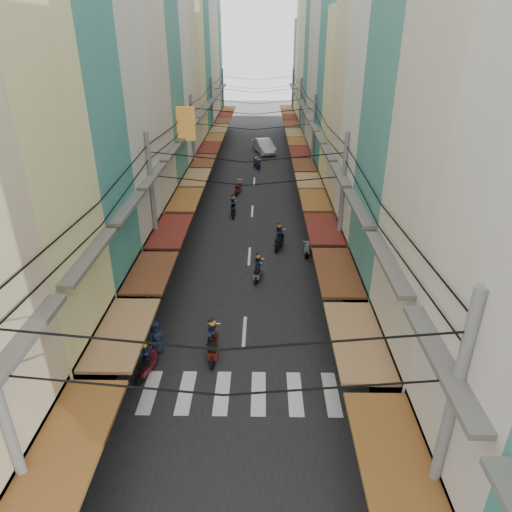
# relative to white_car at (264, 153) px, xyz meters

# --- Properties ---
(ground) EXTENTS (160.00, 160.00, 0.00)m
(ground) POSITION_rel_white_car_xyz_m (-0.90, -33.42, 0.00)
(ground) COLOR slate
(ground) RESTS_ON ground
(road) EXTENTS (10.00, 80.00, 0.02)m
(road) POSITION_rel_white_car_xyz_m (-0.90, -13.42, 0.01)
(road) COLOR black
(road) RESTS_ON ground
(sidewalk_left) EXTENTS (3.00, 80.00, 0.06)m
(sidewalk_left) POSITION_rel_white_car_xyz_m (-7.40, -13.42, 0.03)
(sidewalk_left) COLOR slate
(sidewalk_left) RESTS_ON ground
(sidewalk_right) EXTENTS (3.00, 80.00, 0.06)m
(sidewalk_right) POSITION_rel_white_car_xyz_m (5.60, -13.42, 0.03)
(sidewalk_right) COLOR slate
(sidewalk_right) RESTS_ON ground
(crosswalk) EXTENTS (7.55, 2.40, 0.01)m
(crosswalk) POSITION_rel_white_car_xyz_m (-0.90, -39.42, 0.03)
(crosswalk) COLOR silver
(crosswalk) RESTS_ON ground
(building_row_left) EXTENTS (7.80, 67.67, 23.70)m
(building_row_left) POSITION_rel_white_car_xyz_m (-8.82, -16.86, 9.78)
(building_row_left) COLOR silver
(building_row_left) RESTS_ON ground
(building_row_right) EXTENTS (7.80, 68.98, 22.59)m
(building_row_right) POSITION_rel_white_car_xyz_m (7.01, -16.98, 9.41)
(building_row_right) COLOR teal
(building_row_right) RESTS_ON ground
(utility_poles) EXTENTS (10.20, 66.13, 8.20)m
(utility_poles) POSITION_rel_white_car_xyz_m (-0.90, -18.41, 6.59)
(utility_poles) COLOR slate
(utility_poles) RESTS_ON ground
(white_car) EXTENTS (5.98, 3.65, 1.97)m
(white_car) POSITION_rel_white_car_xyz_m (0.00, 0.00, 0.00)
(white_car) COLOR silver
(white_car) RESTS_ON ground
(bicycle) EXTENTS (1.94, 1.21, 1.25)m
(bicycle) POSITION_rel_white_car_xyz_m (4.73, -31.02, 0.00)
(bicycle) COLOR black
(bicycle) RESTS_ON ground
(moving_scooters) EXTENTS (8.01, 33.68, 1.94)m
(moving_scooters) POSITION_rel_white_car_xyz_m (-1.26, -27.25, 0.53)
(moving_scooters) COLOR black
(moving_scooters) RESTS_ON ground
(parked_scooters) EXTENTS (13.06, 13.41, 1.01)m
(parked_scooters) POSITION_rel_white_car_xyz_m (3.72, -36.37, 0.46)
(parked_scooters) COLOR black
(parked_scooters) RESTS_ON ground
(pedestrians) EXTENTS (14.03, 18.31, 2.14)m
(pedestrians) POSITION_rel_white_car_xyz_m (-4.92, -30.50, 1.02)
(pedestrians) COLOR black
(pedestrians) RESTS_ON ground
(market_umbrella) EXTENTS (2.52, 2.52, 2.65)m
(market_umbrella) POSITION_rel_white_car_xyz_m (6.20, -40.24, 2.34)
(market_umbrella) COLOR #B2B2B7
(market_umbrella) RESTS_ON ground
(traffic_sign) EXTENTS (0.10, 0.65, 2.97)m
(traffic_sign) POSITION_rel_white_car_xyz_m (4.89, -34.62, 2.17)
(traffic_sign) COLOR slate
(traffic_sign) RESTS_ON ground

